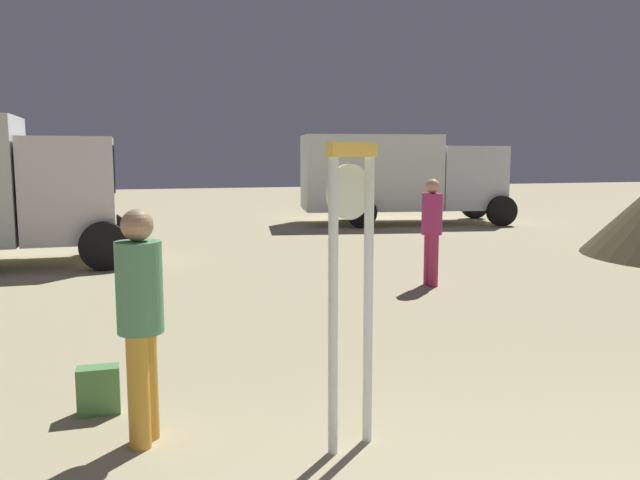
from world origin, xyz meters
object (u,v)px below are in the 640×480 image
(standing_clock, at_px, (351,266))
(backpack, at_px, (99,390))
(box_truck_far, at_px, (398,175))
(person_distant, at_px, (432,226))
(person_near_clock, at_px, (140,315))

(standing_clock, bearing_deg, backpack, 146.86)
(box_truck_far, bearing_deg, person_distant, -109.88)
(backpack, height_order, person_distant, person_distant)
(standing_clock, height_order, backpack, standing_clock)
(person_distant, bearing_deg, box_truck_far, 70.12)
(standing_clock, distance_m, backpack, 2.44)
(person_near_clock, bearing_deg, backpack, 117.26)
(backpack, xyz_separation_m, box_truck_far, (8.30, 13.18, 1.31))
(person_near_clock, xyz_separation_m, person_distant, (4.64, 4.72, -0.00))
(backpack, xyz_separation_m, person_distant, (4.99, 4.04, 0.78))
(backpack, distance_m, person_distant, 6.47)
(backpack, bearing_deg, person_near_clock, -62.74)
(person_near_clock, relative_size, box_truck_far, 0.26)
(person_near_clock, bearing_deg, standing_clock, -18.81)
(box_truck_far, bearing_deg, backpack, -122.19)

